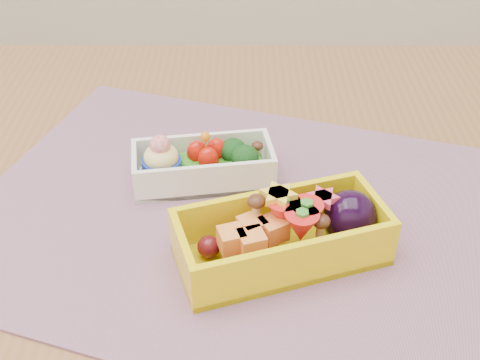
{
  "coord_description": "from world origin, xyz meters",
  "views": [
    {
      "loc": [
        -0.04,
        -0.48,
        1.15
      ],
      "look_at": [
        -0.04,
        -0.0,
        0.79
      ],
      "focal_mm": 45.44,
      "sensor_mm": 36.0,
      "label": 1
    }
  ],
  "objects_px": {
    "table": "(274,277)",
    "bento_white": "(203,164)",
    "placemat": "(233,213)",
    "bento_yellow": "(286,235)"
  },
  "relations": [
    {
      "from": "table",
      "to": "bento_yellow",
      "type": "height_order",
      "value": "bento_yellow"
    },
    {
      "from": "table",
      "to": "bento_white",
      "type": "xyz_separation_m",
      "value": [
        -0.08,
        0.05,
        0.12
      ]
    },
    {
      "from": "table",
      "to": "bento_yellow",
      "type": "distance_m",
      "value": 0.15
    },
    {
      "from": "placemat",
      "to": "bento_white",
      "type": "relative_size",
      "value": 3.33
    },
    {
      "from": "table",
      "to": "bento_white",
      "type": "relative_size",
      "value": 7.71
    },
    {
      "from": "table",
      "to": "placemat",
      "type": "height_order",
      "value": "placemat"
    },
    {
      "from": "placemat",
      "to": "bento_yellow",
      "type": "xyz_separation_m",
      "value": [
        0.05,
        -0.06,
        0.03
      ]
    },
    {
      "from": "placemat",
      "to": "bento_white",
      "type": "xyz_separation_m",
      "value": [
        -0.03,
        0.05,
        0.02
      ]
    },
    {
      "from": "table",
      "to": "bento_white",
      "type": "bearing_deg",
      "value": 149.41
    },
    {
      "from": "placemat",
      "to": "bento_white",
      "type": "distance_m",
      "value": 0.07
    }
  ]
}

